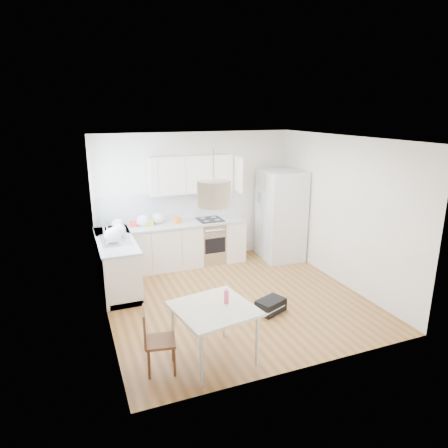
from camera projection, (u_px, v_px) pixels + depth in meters
name	position (u px, v px, depth m)	size (l,w,h in m)	color
floor	(235.00, 298.00, 6.87)	(4.20, 4.20, 0.00)	brown
ceiling	(236.00, 138.00, 6.13)	(4.20, 4.20, 0.00)	white
wall_back	(196.00, 197.00, 8.38)	(4.20, 4.20, 0.00)	silver
wall_left	(102.00, 237.00, 5.76)	(4.20, 4.20, 0.00)	silver
wall_right	(342.00, 211.00, 7.25)	(4.20, 4.20, 0.00)	silver
window_glassblock	(94.00, 195.00, 6.68)	(0.02, 1.00, 1.00)	#BFE0F9
cabinets_back	(173.00, 246.00, 8.15)	(3.00, 0.60, 0.88)	white
cabinets_left	(117.00, 264.00, 7.19)	(0.60, 1.80, 0.88)	white
counter_back	(173.00, 225.00, 8.02)	(3.02, 0.64, 0.04)	#B5B8BA
counter_left	(115.00, 240.00, 7.06)	(0.64, 1.82, 0.04)	#B5B8BA
backsplash_back	(169.00, 206.00, 8.20)	(3.00, 0.01, 0.58)	white
backsplash_left	(96.00, 225.00, 6.87)	(0.01, 1.80, 0.58)	white
upper_cabinets	(191.00, 174.00, 8.04)	(1.70, 0.32, 0.75)	white
range_oven	(210.00, 242.00, 8.43)	(0.50, 0.61, 0.88)	#BCBEC1
sink	(115.00, 240.00, 7.01)	(0.50, 0.80, 0.16)	#BCBEC1
refrigerator	(281.00, 215.00, 8.54)	(0.90, 0.95, 1.91)	silver
dining_table	(214.00, 313.00, 5.02)	(1.08, 1.08, 0.74)	beige
dining_chair	(160.00, 340.00, 4.86)	(0.36, 0.36, 0.85)	#482715
drink_bottle	(226.00, 295.00, 5.07)	(0.06, 0.06, 0.22)	#F14367
gym_bag	(271.00, 306.00, 6.38)	(0.46, 0.30, 0.21)	black
pendant_lamp	(214.00, 194.00, 4.66)	(0.39, 0.39, 0.30)	beige
grocery_bag_a	(118.00, 224.00, 7.63)	(0.22, 0.19, 0.20)	white
grocery_bag_b	(143.00, 221.00, 7.80)	(0.26, 0.22, 0.23)	white
grocery_bag_c	(158.00, 218.00, 7.98)	(0.25, 0.21, 0.22)	white
grocery_bag_d	(119.00, 230.00, 7.21)	(0.24, 0.21, 0.22)	white
grocery_bag_e	(113.00, 235.00, 6.84)	(0.29, 0.25, 0.26)	white
snack_orange	(178.00, 221.00, 8.05)	(0.15, 0.09, 0.10)	orange
snack_yellow	(148.00, 223.00, 7.85)	(0.17, 0.11, 0.12)	yellow
snack_red	(134.00, 224.00, 7.83)	(0.14, 0.09, 0.10)	red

